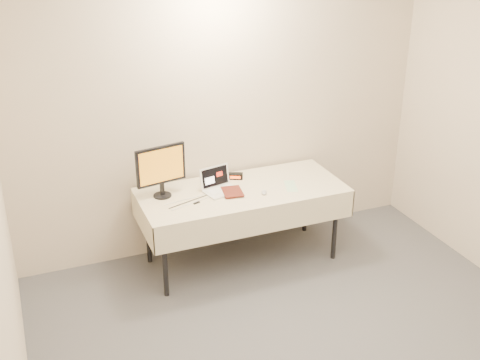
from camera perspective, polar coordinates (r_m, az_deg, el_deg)
name	(u,v)px	position (r m, az deg, el deg)	size (l,w,h in m)	color
back_wall	(224,110)	(5.59, -1.57, 6.64)	(4.00, 0.10, 2.70)	beige
table	(242,196)	(5.45, 0.19, -1.48)	(1.86, 0.81, 0.74)	black
laptop	(219,185)	(5.38, -2.01, -0.51)	(0.34, 0.31, 0.21)	white
monitor	(161,168)	(5.22, -7.51, 1.18)	(0.45, 0.19, 0.47)	black
book	(223,182)	(5.28, -1.67, -0.22)	(0.17, 0.02, 0.23)	maroon
alarm_clock	(235,176)	(5.62, -0.44, 0.38)	(0.15, 0.11, 0.06)	black
clicker	(264,192)	(5.34, 2.30, -1.17)	(0.05, 0.10, 0.02)	#B4B4B6
paper_form	(291,186)	(5.50, 4.85, -0.57)	(0.10, 0.25, 0.00)	#B6E2B4
usb_dongle	(197,203)	(5.18, -4.14, -2.17)	(0.06, 0.02, 0.01)	black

